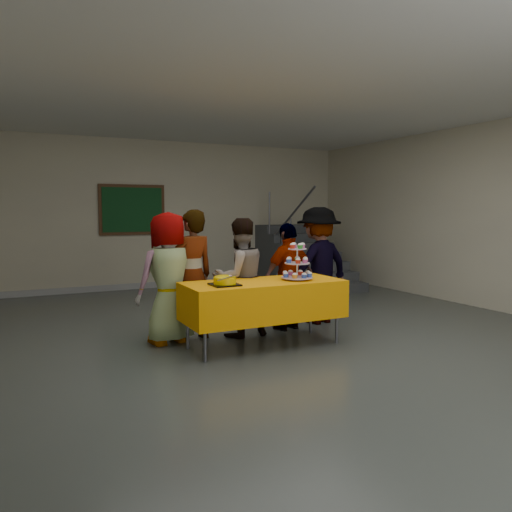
{
  "coord_description": "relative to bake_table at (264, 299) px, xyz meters",
  "views": [
    {
      "loc": [
        -2.88,
        -5.06,
        1.61
      ],
      "look_at": [
        -0.25,
        0.28,
        1.05
      ],
      "focal_mm": 35.0,
      "sensor_mm": 36.0,
      "label": 1
    }
  ],
  "objects": [
    {
      "name": "staircase",
      "position": [
        2.95,
        4.04,
        -0.07
      ],
      "size": [
        1.3,
        2.4,
        2.04
      ],
      "color": "#424447",
      "rests_on": "ground"
    },
    {
      "name": "schoolchild_a",
      "position": [
        -0.96,
        0.62,
        0.23
      ],
      "size": [
        0.86,
        0.65,
        1.58
      ],
      "primitive_type": "imported",
      "rotation": [
        0.0,
        0.0,
        3.35
      ],
      "color": "#5D5C66",
      "rests_on": "ground"
    },
    {
      "name": "schoolchild_b",
      "position": [
        -0.65,
        0.65,
        0.25
      ],
      "size": [
        0.65,
        0.5,
        1.61
      ],
      "primitive_type": "imported",
      "rotation": [
        0.0,
        0.0,
        3.36
      ],
      "color": "slate",
      "rests_on": "ground"
    },
    {
      "name": "schoolchild_c",
      "position": [
        -0.06,
        0.54,
        0.19
      ],
      "size": [
        0.77,
        0.62,
        1.5
      ],
      "primitive_type": "imported",
      "rotation": [
        0.0,
        0.0,
        3.21
      ],
      "color": "slate",
      "rests_on": "ground"
    },
    {
      "name": "noticeboard",
      "position": [
        -0.44,
        4.88,
        1.04
      ],
      "size": [
        1.3,
        0.05,
        1.0
      ],
      "color": "#472B16",
      "rests_on": "ground"
    },
    {
      "name": "bear_cake",
      "position": [
        -0.53,
        -0.09,
        0.27
      ],
      "size": [
        0.32,
        0.36,
        0.12
      ],
      "color": "black",
      "rests_on": "bake_table"
    },
    {
      "name": "schoolchild_d",
      "position": [
        0.68,
        0.59,
        0.16
      ],
      "size": [
        0.89,
        0.53,
        1.43
      ],
      "primitive_type": "imported",
      "rotation": [
        0.0,
        0.0,
        3.37
      ],
      "color": "slate",
      "rests_on": "ground"
    },
    {
      "name": "schoolchild_e",
      "position": [
        1.25,
        0.75,
        0.26
      ],
      "size": [
        1.16,
        0.8,
        1.64
      ],
      "primitive_type": "imported",
      "rotation": [
        0.0,
        0.0,
        3.33
      ],
      "color": "slate",
      "rests_on": "ground"
    },
    {
      "name": "bake_table",
      "position": [
        0.0,
        0.0,
        0.0
      ],
      "size": [
        1.88,
        0.78,
        0.77
      ],
      "color": "#595960",
      "rests_on": "ground"
    },
    {
      "name": "cupcake_stand",
      "position": [
        0.41,
        -0.07,
        0.39
      ],
      "size": [
        0.38,
        0.38,
        0.44
      ],
      "color": "silver",
      "rests_on": "bake_table"
    },
    {
      "name": "room_shell",
      "position": [
        0.25,
        -0.07,
        1.57
      ],
      "size": [
        10.0,
        10.04,
        3.02
      ],
      "color": "#4C514C",
      "rests_on": "ground"
    }
  ]
}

